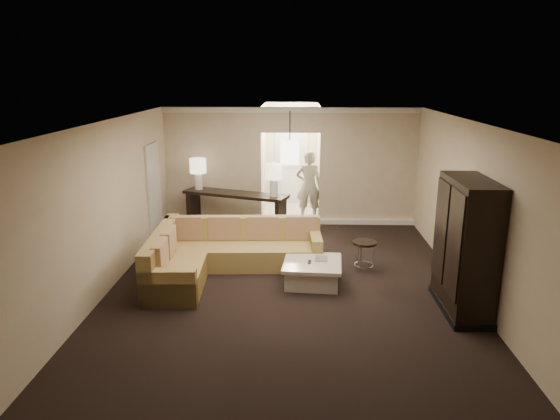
{
  "coord_description": "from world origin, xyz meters",
  "views": [
    {
      "loc": [
        0.14,
        -7.74,
        3.53
      ],
      "look_at": [
        -0.16,
        1.2,
        1.09
      ],
      "focal_mm": 32.0,
      "sensor_mm": 36.0,
      "label": 1
    }
  ],
  "objects_px": {
    "coffee_table": "(312,272)",
    "drink_table": "(364,250)",
    "armoire": "(465,249)",
    "console_table": "(236,209)",
    "person": "(309,182)",
    "sectional_sofa": "(221,254)"
  },
  "relations": [
    {
      "from": "person",
      "to": "console_table",
      "type": "bearing_deg",
      "value": 40.36
    },
    {
      "from": "armoire",
      "to": "person",
      "type": "distance_m",
      "value": 5.37
    },
    {
      "from": "coffee_table",
      "to": "armoire",
      "type": "height_order",
      "value": "armoire"
    },
    {
      "from": "coffee_table",
      "to": "console_table",
      "type": "height_order",
      "value": "console_table"
    },
    {
      "from": "console_table",
      "to": "drink_table",
      "type": "xyz_separation_m",
      "value": [
        2.65,
        -2.2,
        -0.16
      ]
    },
    {
      "from": "person",
      "to": "sectional_sofa",
      "type": "bearing_deg",
      "value": 71.67
    },
    {
      "from": "console_table",
      "to": "person",
      "type": "bearing_deg",
      "value": 52.72
    },
    {
      "from": "sectional_sofa",
      "to": "coffee_table",
      "type": "bearing_deg",
      "value": -17.75
    },
    {
      "from": "sectional_sofa",
      "to": "armoire",
      "type": "bearing_deg",
      "value": -22.17
    },
    {
      "from": "coffee_table",
      "to": "armoire",
      "type": "relative_size",
      "value": 0.52
    },
    {
      "from": "coffee_table",
      "to": "drink_table",
      "type": "height_order",
      "value": "drink_table"
    },
    {
      "from": "coffee_table",
      "to": "console_table",
      "type": "bearing_deg",
      "value": 120.5
    },
    {
      "from": "sectional_sofa",
      "to": "console_table",
      "type": "xyz_separation_m",
      "value": [
        -0.02,
        2.39,
        0.2
      ]
    },
    {
      "from": "console_table",
      "to": "coffee_table",
      "type": "bearing_deg",
      "value": -39.9
    },
    {
      "from": "drink_table",
      "to": "coffee_table",
      "type": "bearing_deg",
      "value": -147.01
    },
    {
      "from": "armoire",
      "to": "coffee_table",
      "type": "bearing_deg",
      "value": 157.36
    },
    {
      "from": "sectional_sofa",
      "to": "armoire",
      "type": "xyz_separation_m",
      "value": [
        3.91,
        -1.39,
        0.63
      ]
    },
    {
      "from": "coffee_table",
      "to": "console_table",
      "type": "xyz_separation_m",
      "value": [
        -1.67,
        2.84,
        0.36
      ]
    },
    {
      "from": "sectional_sofa",
      "to": "person",
      "type": "relative_size",
      "value": 1.57
    },
    {
      "from": "coffee_table",
      "to": "console_table",
      "type": "relative_size",
      "value": 0.43
    },
    {
      "from": "console_table",
      "to": "armoire",
      "type": "xyz_separation_m",
      "value": [
        3.93,
        -3.78,
        0.43
      ]
    },
    {
      "from": "drink_table",
      "to": "person",
      "type": "height_order",
      "value": "person"
    }
  ]
}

